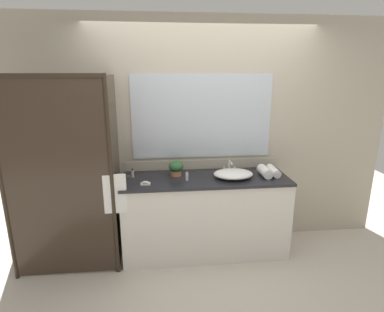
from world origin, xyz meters
name	(u,v)px	position (x,y,z in m)	size (l,w,h in m)	color
ground_plane	(205,251)	(0.00, 0.00, 0.00)	(8.00, 8.00, 0.00)	beige
wall_back_with_mirror	(202,135)	(0.00, 0.34, 1.31)	(4.40, 0.06, 2.60)	#B2A893
vanity_cabinet	(205,215)	(0.00, 0.01, 0.45)	(1.80, 0.58, 0.90)	silver
shower_enclosure	(79,178)	(-1.27, -0.19, 1.02)	(1.20, 0.59, 2.00)	#2D2319
sink_basin	(233,174)	(0.30, -0.02, 0.94)	(0.43, 0.33, 0.09)	white
faucet	(229,168)	(0.30, 0.17, 0.95)	(0.17, 0.16, 0.14)	silver
potted_plant	(176,168)	(-0.31, 0.11, 0.99)	(0.16, 0.16, 0.17)	#B77A51
soap_dish	(145,183)	(-0.64, -0.13, 0.91)	(0.10, 0.07, 0.04)	silver
amenity_bottle_shampoo	(187,176)	(-0.21, -0.06, 0.94)	(0.03, 0.03, 0.09)	silver
amenity_bottle_body_wash	(133,173)	(-0.79, 0.11, 0.94)	(0.03, 0.03, 0.09)	silver
rolled_towel_near_edge	(273,171)	(0.76, 0.02, 0.95)	(0.09, 0.09, 0.26)	white
rolled_towel_middle	(265,172)	(0.65, -0.01, 0.95)	(0.11, 0.11, 0.23)	white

